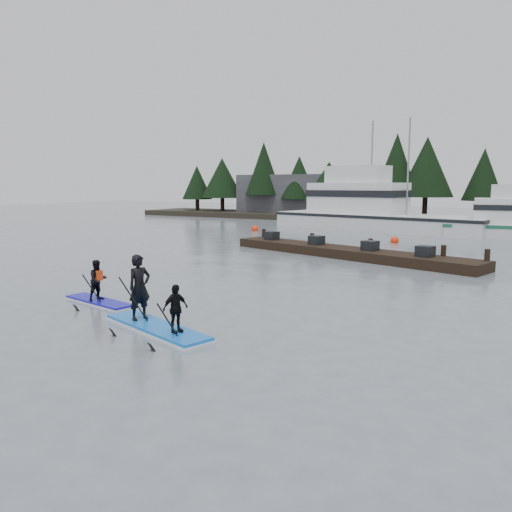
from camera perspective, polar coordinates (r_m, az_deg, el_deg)
The scene contains 10 objects.
ground at distance 14.44m, azimuth -12.10°, elevation -7.25°, with size 160.00×160.00×0.00m, color slate.
far_shore at distance 53.23m, azimuth 19.83°, elevation 3.88°, with size 70.00×8.00×0.60m, color #2D281E.
treeline at distance 53.25m, azimuth 19.81°, elevation 3.56°, with size 60.00×4.00×8.00m, color black, non-canonical shape.
waterfront_building at distance 59.12m, azimuth 6.74°, elevation 6.81°, with size 18.00×6.00×5.00m, color #4C4C51.
fishing_boat_large at distance 44.14m, azimuth 13.27°, elevation 4.00°, with size 18.89×8.40×10.24m.
floating_dock at distance 26.83m, azimuth 10.20°, elevation 0.41°, with size 14.65×1.95×0.49m, color black.
buoy_b at distance 34.15m, azimuth 15.55°, elevation 1.46°, with size 0.55×0.55×0.55m, color #FF310C.
buoy_a at distance 41.53m, azimuth -0.12°, elevation 2.88°, with size 0.60×0.60×0.60m, color #FF310C.
paddleboard_solo at distance 16.85m, azimuth -17.59°, elevation -3.40°, with size 2.91×1.27×1.86m.
paddleboard_duo at distance 13.45m, azimuth -11.68°, elevation -5.68°, with size 3.87×1.93×2.38m.
Camera 1 is at (9.41, -10.28, 3.78)m, focal length 35.00 mm.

